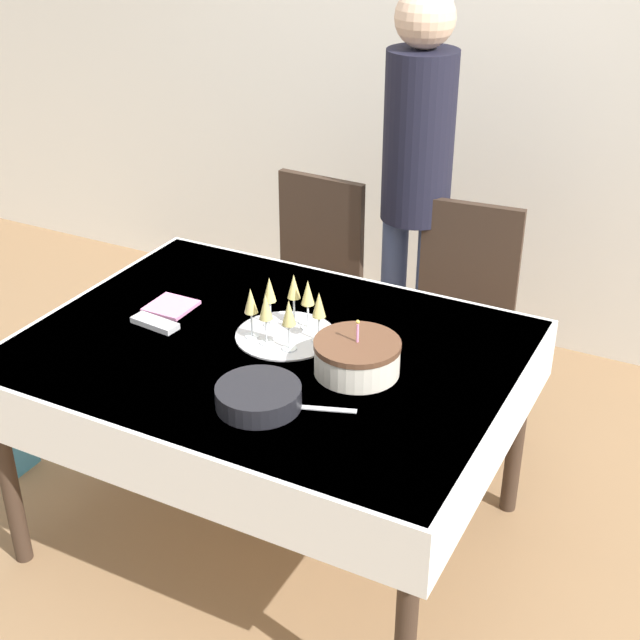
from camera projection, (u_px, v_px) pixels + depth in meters
ground_plane at (275, 531)px, 3.23m from camera, size 12.00×12.00×0.00m
wall_back at (470, 56)px, 4.02m from camera, size 8.00×0.05×2.70m
dining_table at (270, 372)px, 2.91m from camera, size 1.57×1.18×0.78m
dining_chair_far_left at (308, 281)px, 3.82m from camera, size 0.44×0.44×0.98m
dining_chair_far_right at (459, 315)px, 3.55m from camera, size 0.46×0.46×0.98m
birthday_cake at (357, 357)px, 2.69m from camera, size 0.27×0.27×0.18m
champagne_tray at (285, 313)px, 2.87m from camera, size 0.33×0.33×0.18m
plate_stack_main at (258, 396)px, 2.54m from camera, size 0.25×0.25×0.06m
cake_knife at (305, 407)px, 2.54m from camera, size 0.29×0.12×0.00m
fork_pile at (155, 323)px, 2.97m from camera, size 0.18×0.08×0.02m
napkin_pile at (171, 306)px, 3.08m from camera, size 0.15×0.15×0.01m
person_standing at (417, 166)px, 3.54m from camera, size 0.28×0.28×1.75m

